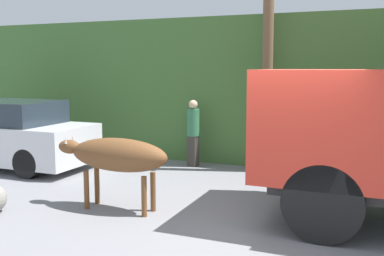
{
  "coord_description": "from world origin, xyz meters",
  "views": [
    {
      "loc": [
        1.39,
        -6.55,
        2.42
      ],
      "look_at": [
        -1.44,
        0.33,
        1.42
      ],
      "focal_mm": 42.0,
      "sensor_mm": 36.0,
      "label": 1
    }
  ],
  "objects_px": {
    "parked_suv": "(5,135)",
    "utility_pole": "(268,36)",
    "brown_cow": "(117,156)",
    "pedestrian_on_hill": "(193,130)"
  },
  "relations": [
    {
      "from": "pedestrian_on_hill",
      "to": "brown_cow",
      "type": "bearing_deg",
      "value": 112.79
    },
    {
      "from": "pedestrian_on_hill",
      "to": "utility_pole",
      "type": "distance_m",
      "value": 2.84
    },
    {
      "from": "parked_suv",
      "to": "utility_pole",
      "type": "bearing_deg",
      "value": 16.58
    },
    {
      "from": "brown_cow",
      "to": "parked_suv",
      "type": "bearing_deg",
      "value": 147.17
    },
    {
      "from": "parked_suv",
      "to": "utility_pole",
      "type": "distance_m",
      "value": 6.76
    },
    {
      "from": "brown_cow",
      "to": "pedestrian_on_hill",
      "type": "distance_m",
      "value": 3.67
    },
    {
      "from": "brown_cow",
      "to": "parked_suv",
      "type": "relative_size",
      "value": 0.47
    },
    {
      "from": "utility_pole",
      "to": "brown_cow",
      "type": "bearing_deg",
      "value": -114.0
    },
    {
      "from": "brown_cow",
      "to": "pedestrian_on_hill",
      "type": "bearing_deg",
      "value": 82.17
    },
    {
      "from": "parked_suv",
      "to": "pedestrian_on_hill",
      "type": "xyz_separation_m",
      "value": [
        4.28,
        1.77,
        0.12
      ]
    }
  ]
}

